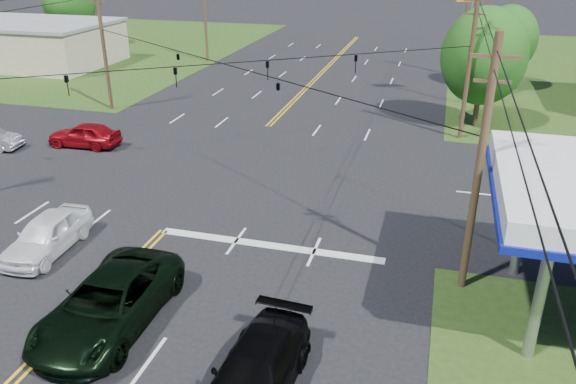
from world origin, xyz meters
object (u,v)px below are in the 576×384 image
(pole_ne, at_px, (469,64))
(pickup_dkgreen, at_px, (109,303))
(pole_se, at_px, (479,167))
(pickup_white, at_px, (47,234))
(pole_nw, at_px, (103,44))
(tree_right_b, at_px, (508,39))
(suv_black, at_px, (255,373))
(pole_left_far, at_px, (205,11))
(pole_right_far, at_px, (466,20))
(tree_far_l, at_px, (69,2))
(retail_nw, at_px, (32,44))
(tree_right_a, at_px, (484,56))

(pole_ne, distance_m, pickup_dkgreen, 26.62)
(pole_se, distance_m, pickup_white, 17.44)
(pole_nw, height_order, tree_right_b, pole_nw)
(suv_black, bearing_deg, pole_left_far, 118.08)
(pole_nw, distance_m, pole_right_far, 32.20)
(pole_left_far, bearing_deg, pole_ne, -36.16)
(pole_left_far, height_order, tree_right_b, pole_left_far)
(pole_left_far, height_order, pole_right_far, same)
(pole_left_far, bearing_deg, pole_nw, -90.00)
(tree_far_l, xyz_separation_m, pickup_dkgreen, (33.39, -46.61, -4.30))
(suv_black, xyz_separation_m, pickup_white, (-11.02, 5.48, 0.02))
(pole_left_far, height_order, pickup_white, pole_left_far)
(pole_nw, distance_m, pickup_white, 22.29)
(tree_far_l, bearing_deg, suv_black, -51.00)
(retail_nw, bearing_deg, tree_right_b, 2.46)
(pole_se, relative_size, tree_far_l, 1.09)
(tree_right_b, xyz_separation_m, suv_black, (-9.32, -40.38, -3.44))
(pole_ne, bearing_deg, retail_nw, 163.18)
(pole_ne, distance_m, suv_black, 26.36)
(pole_se, xyz_separation_m, pole_ne, (0.00, 18.00, 0.00))
(pole_ne, relative_size, suv_black, 1.76)
(tree_right_a, height_order, suv_black, tree_right_a)
(pole_nw, distance_m, tree_right_b, 33.10)
(retail_nw, xyz_separation_m, pole_nw, (17.00, -13.00, 2.92))
(pole_nw, bearing_deg, pole_right_far, 36.16)
(pole_ne, bearing_deg, tree_right_a, 71.57)
(pole_nw, bearing_deg, pole_left_far, 90.00)
(pole_left_far, distance_m, pickup_white, 40.20)
(tree_right_a, bearing_deg, pole_right_far, 93.58)
(tree_right_b, bearing_deg, retail_nw, -177.54)
(tree_right_a, distance_m, suv_black, 29.47)
(pole_left_far, height_order, suv_black, pole_left_far)
(pole_left_far, bearing_deg, pickup_white, -76.76)
(tree_far_l, bearing_deg, pole_left_far, -11.89)
(pole_left_far, distance_m, tree_right_b, 29.79)
(pole_nw, xyz_separation_m, suv_black, (20.18, -25.38, -4.13))
(tree_far_l, height_order, pickup_white, tree_far_l)
(pole_se, distance_m, pole_ne, 18.00)
(pole_se, distance_m, tree_right_b, 33.19)
(pole_nw, height_order, pickup_white, pole_nw)
(pole_right_far, distance_m, pickup_white, 42.62)
(pole_right_far, xyz_separation_m, tree_far_l, (-45.00, 4.00, 0.03))
(pole_nw, distance_m, suv_black, 32.69)
(pole_right_far, bearing_deg, tree_far_l, 174.92)
(pole_ne, xyz_separation_m, pole_right_far, (0.00, 19.00, 0.25))
(retail_nw, bearing_deg, suv_black, -45.91)
(tree_right_a, bearing_deg, tree_right_b, 78.23)
(pole_ne, distance_m, tree_far_l, 50.54)
(pole_se, bearing_deg, pole_ne, 90.00)
(pole_se, xyz_separation_m, pole_nw, (-26.00, 18.00, 0.00))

